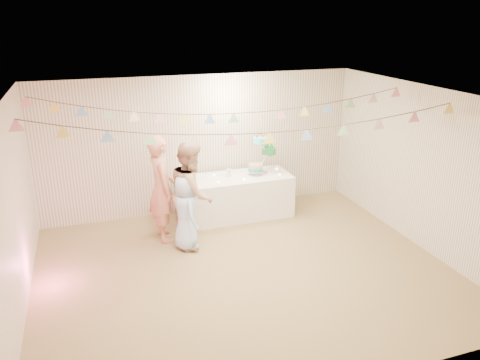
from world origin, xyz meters
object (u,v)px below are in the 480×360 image
object	(u,v)px
cake_stand	(262,156)
person_adult_b	(192,194)
table	(235,196)
person_adult_a	(162,188)
person_child	(186,212)

from	to	relation	value
cake_stand	person_adult_b	world-z (taller)	person_adult_b
table	person_adult_a	distance (m)	1.60
person_adult_a	person_child	xyz separation A→B (m)	(0.29, -0.45, -0.28)
cake_stand	person_adult_a	distance (m)	2.07
cake_stand	person_child	world-z (taller)	cake_stand
table	cake_stand	size ratio (longest dim) A/B	2.88
table	person_child	bearing A→B (deg)	-140.43
table	person_adult_a	world-z (taller)	person_adult_a
cake_stand	person_child	distance (m)	2.02
table	person_adult_a	xyz separation A→B (m)	(-1.44, -0.49, 0.52)
person_adult_b	person_child	world-z (taller)	person_adult_b
table	person_adult_a	size ratio (longest dim) A/B	1.15
table	person_child	world-z (taller)	person_child
person_child	table	bearing A→B (deg)	-59.34
table	cake_stand	world-z (taller)	cake_stand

